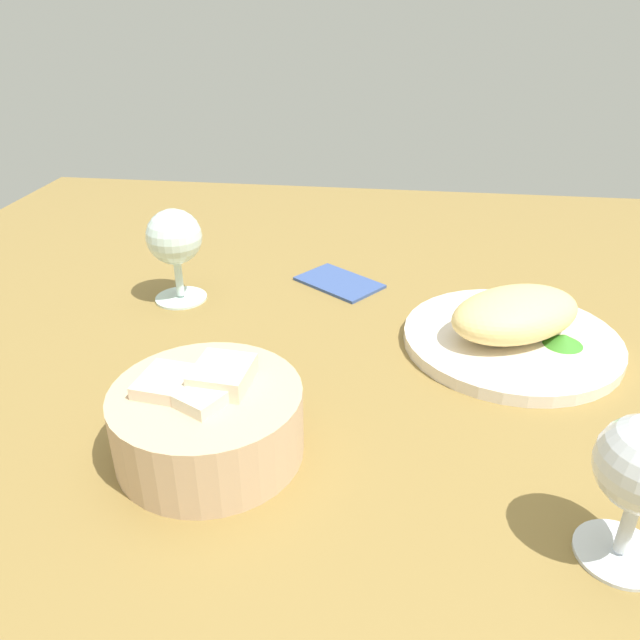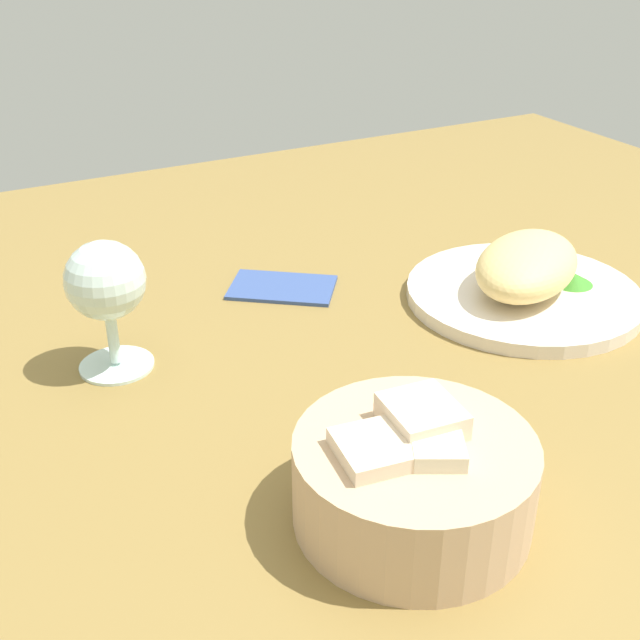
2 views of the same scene
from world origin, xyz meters
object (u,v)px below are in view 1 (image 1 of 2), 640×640
(plate, at_px, (511,340))
(wine_glass_near, at_px, (175,242))
(bread_basket, at_px, (207,419))
(folded_napkin, at_px, (339,281))

(plate, height_order, wine_glass_near, wine_glass_near)
(plate, height_order, bread_basket, bread_basket)
(wine_glass_near, bearing_deg, plate, 170.86)
(bread_basket, distance_m, folded_napkin, 0.37)
(bread_basket, height_order, wine_glass_near, wine_glass_near)
(bread_basket, height_order, folded_napkin, bread_basket)
(bread_basket, relative_size, folded_napkin, 1.47)
(folded_napkin, bearing_deg, wine_glass_near, -123.22)
(plate, xyz_separation_m, bread_basket, (0.28, 0.22, 0.03))
(plate, height_order, folded_napkin, plate)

